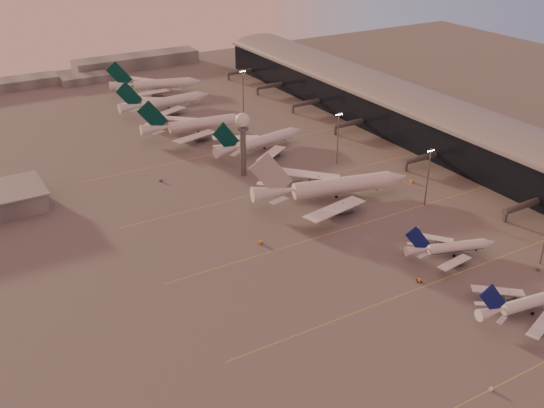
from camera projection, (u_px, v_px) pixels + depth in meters
ground at (414, 314)px, 195.76m from camera, size 700.00×700.00×0.00m
taxiway_markings at (375, 218)px, 252.53m from camera, size 180.00×185.25×0.02m
terminal at (429, 121)px, 324.94m from camera, size 57.00×362.00×23.04m
radar_tower at (243, 132)px, 281.03m from camera, size 6.40×6.40×31.10m
mast_b at (428, 175)px, 257.01m from camera, size 3.60×0.56×25.00m
mast_c at (338, 136)px, 297.06m from camera, size 3.60×0.56×25.00m
mast_d at (243, 89)px, 365.42m from camera, size 3.60×0.56×25.00m
distant_horizon at (102, 68)px, 445.47m from camera, size 165.00×37.50×9.00m
narrowbody_near at (526, 305)px, 195.09m from camera, size 37.54×29.76×14.72m
narrowbody_mid at (450, 249)px, 225.84m from camera, size 33.84×26.57×13.68m
widebody_white at (332, 190)px, 266.14m from camera, size 68.75×54.45×24.60m
greentail_a at (261, 144)px, 315.71m from camera, size 54.65×43.83×19.94m
greentail_b at (195, 127)px, 337.57m from camera, size 58.91×47.33×21.44m
greentail_c at (166, 104)px, 372.91m from camera, size 57.52×46.40×20.88m
greentail_d at (156, 86)px, 406.10m from camera, size 57.20×45.53×21.37m
gsv_truck_a at (493, 387)px, 165.89m from camera, size 5.03×2.12×1.99m
gsv_catering_a at (539, 266)px, 217.22m from camera, size 4.88×2.34×4.00m
gsv_tug_mid at (419, 280)px, 211.73m from camera, size 4.14×3.70×1.01m
gsv_truck_b at (418, 227)px, 244.00m from camera, size 5.45×3.54×2.07m
gsv_truck_c at (261, 240)px, 234.25m from camera, size 6.38×5.43×2.52m
gsv_catering_b at (413, 178)px, 282.10m from camera, size 5.99×3.61×4.59m
gsv_tug_far at (290, 189)px, 275.69m from camera, size 2.71×3.63×0.93m
gsv_truck_d at (160, 179)px, 283.76m from camera, size 4.05×5.97×2.27m
gsv_tug_hangar at (269, 138)px, 332.25m from camera, size 3.86×2.44×1.07m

